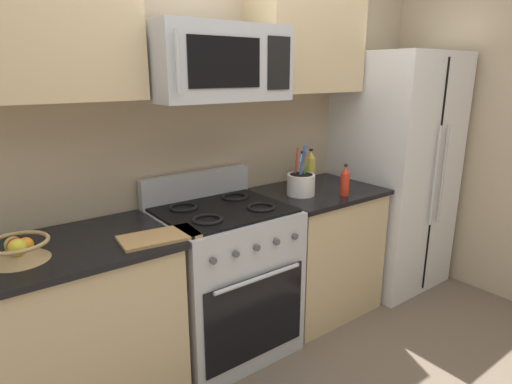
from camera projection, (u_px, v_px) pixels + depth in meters
The scene contains 14 objects.
wall_back at pixel (187, 137), 2.72m from camera, with size 8.00×0.10×2.60m, color tan.
counter_left at pixel (79, 329), 2.14m from camera, with size 0.95×0.66×0.91m.
range_oven at pixel (224, 278), 2.63m from camera, with size 0.76×0.70×1.09m.
counter_right at pixel (316, 250), 3.10m from camera, with size 0.82×0.66×0.91m.
refrigerator at pixel (393, 172), 3.44m from camera, with size 0.79×0.77×1.85m.
microwave at pixel (216, 63), 2.31m from camera, with size 0.77×0.44×0.40m.
upper_cabinets_left at pixel (28, 11), 1.87m from camera, with size 0.94×0.34×0.78m.
upper_cabinets_right at pixel (306, 32), 2.83m from camera, with size 0.81×0.34×0.78m.
utensil_crock at pixel (301, 184), 2.83m from camera, with size 0.18×0.18×0.33m.
fruit_basket at pixel (18, 249), 1.84m from camera, with size 0.26×0.26×0.11m.
cutting_board at pixel (159, 237), 2.10m from camera, with size 0.38×0.20×0.02m, color tan.
bottle_vinegar at pixel (302, 170), 3.06m from camera, with size 0.05×0.05×0.25m.
bottle_oil at pixel (311, 167), 3.16m from camera, with size 0.07×0.07×0.25m.
bottle_hot_sauce at pixel (345, 181), 2.81m from camera, with size 0.06×0.06×0.21m.
Camera 1 is at (-1.28, -1.36, 1.70)m, focal length 29.96 mm.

